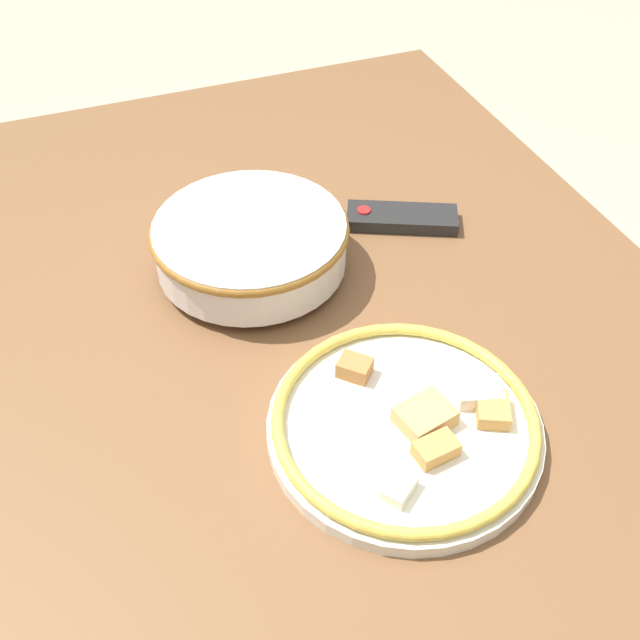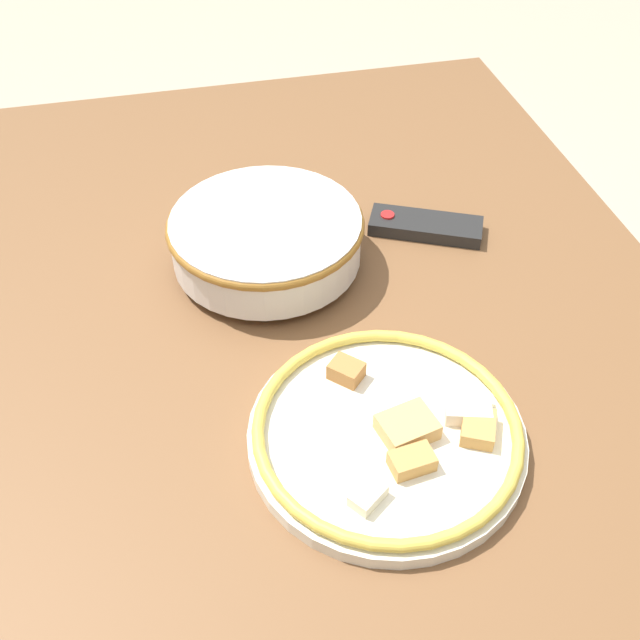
% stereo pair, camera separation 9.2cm
% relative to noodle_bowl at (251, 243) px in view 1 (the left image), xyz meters
% --- Properties ---
extents(ground_plane, '(8.00, 8.00, 0.00)m').
position_rel_noodle_bowl_xyz_m(ground_plane, '(0.15, 0.02, -0.82)').
color(ground_plane, '#B7A88E').
extents(dining_table, '(1.40, 1.04, 0.78)m').
position_rel_noodle_bowl_xyz_m(dining_table, '(0.15, 0.02, -0.13)').
color(dining_table, brown).
rests_on(dining_table, ground_plane).
extents(noodle_bowl, '(0.27, 0.27, 0.08)m').
position_rel_noodle_bowl_xyz_m(noodle_bowl, '(0.00, 0.00, 0.00)').
color(noodle_bowl, silver).
rests_on(noodle_bowl, dining_table).
extents(food_plate, '(0.31, 0.31, 0.04)m').
position_rel_noodle_bowl_xyz_m(food_plate, '(0.33, 0.08, -0.03)').
color(food_plate, silver).
rests_on(food_plate, dining_table).
extents(tv_remote, '(0.12, 0.17, 0.02)m').
position_rel_noodle_bowl_xyz_m(tv_remote, '(-0.02, 0.24, -0.04)').
color(tv_remote, black).
rests_on(tv_remote, dining_table).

